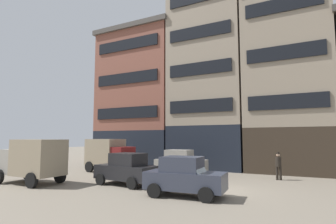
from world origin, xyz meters
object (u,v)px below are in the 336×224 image
Objects in this scene: sedan_light at (181,162)px; pedestrian_officer at (278,165)px; delivery_truck_near at (110,154)px; sedan_dark at (184,176)px; delivery_truck_far at (32,159)px; sedan_parked_curb at (126,169)px.

sedan_light reaches higher than pedestrian_officer.
delivery_truck_near is 10.48m from sedan_dark.
sedan_dark and sedan_light have the same top height.
delivery_truck_near and delivery_truck_far have the same top height.
sedan_dark is 4.41m from sedan_parked_curb.
sedan_dark is (9.54, 1.02, -0.51)m from delivery_truck_far.
delivery_truck_far reaches higher than sedan_light.
delivery_truck_near reaches higher than sedan_dark.
sedan_parked_curb reaches higher than pedestrian_officer.
sedan_dark is 7.28m from sedan_light.
delivery_truck_far is at bearing -129.95° from sedan_light.
sedan_light is (6.32, 7.55, -0.51)m from delivery_truck_far.
sedan_parked_curb is (-1.02, -5.29, 0.00)m from sedan_light.
pedestrian_officer is (3.43, 7.32, 0.07)m from sedan_dark.
delivery_truck_far reaches higher than pedestrian_officer.
delivery_truck_far reaches higher than sedan_parked_curb.
sedan_dark reaches higher than pedestrian_officer.
pedestrian_officer is (7.67, 6.08, 0.07)m from sedan_parked_curb.
delivery_truck_near is 6.34m from sedan_parked_curb.
sedan_light is at bearing 116.25° from sedan_dark.
pedestrian_officer is at bearing 6.78° from sedan_light.
sedan_light is 2.09× the size of pedestrian_officer.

